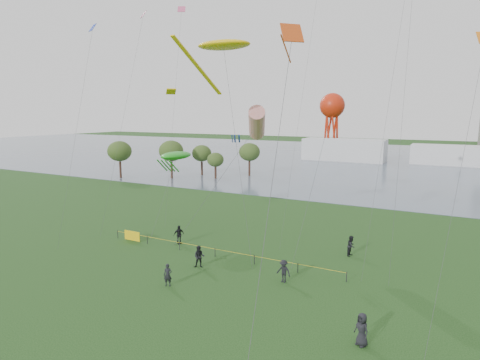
% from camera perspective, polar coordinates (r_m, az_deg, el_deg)
% --- Properties ---
extents(ground_plane, '(400.00, 400.00, 0.00)m').
position_cam_1_polar(ground_plane, '(25.44, -11.34, -21.57)').
color(ground_plane, '#143410').
extents(lake, '(400.00, 120.00, 0.08)m').
position_cam_1_polar(lake, '(118.29, 20.74, 2.55)').
color(lake, slate).
rests_on(lake, ground_plane).
extents(pavilion_left, '(22.00, 8.00, 6.00)m').
position_cam_1_polar(pavilion_left, '(115.16, 14.57, 4.18)').
color(pavilion_left, silver).
rests_on(pavilion_left, ground_plane).
extents(pavilion_right, '(18.00, 7.00, 5.00)m').
position_cam_1_polar(pavilion_right, '(115.21, 27.61, 3.16)').
color(pavilion_right, silver).
rests_on(pavilion_right, ground_plane).
extents(trees, '(26.59, 19.29, 7.67)m').
position_cam_1_polar(trees, '(82.68, -8.07, 3.89)').
color(trees, '#352018').
rests_on(trees, ground_plane).
extents(fence, '(24.07, 0.07, 1.05)m').
position_cam_1_polar(fence, '(40.75, -11.03, -8.54)').
color(fence, black).
rests_on(fence, ground_plane).
extents(spectator_a, '(1.15, 1.04, 1.91)m').
position_cam_1_polar(spectator_a, '(34.95, -5.81, -10.80)').
color(spectator_a, black).
rests_on(spectator_a, ground_plane).
extents(spectator_b, '(1.25, 0.82, 1.81)m').
position_cam_1_polar(spectator_b, '(32.15, 6.22, -12.75)').
color(spectator_b, black).
rests_on(spectator_b, ground_plane).
extents(spectator_c, '(0.99, 1.19, 1.91)m').
position_cam_1_polar(spectator_c, '(41.20, -8.68, -7.69)').
color(spectator_c, black).
rests_on(spectator_c, ground_plane).
extents(spectator_d, '(1.13, 1.04, 1.93)m').
position_cam_1_polar(spectator_d, '(25.14, 16.94, -19.67)').
color(spectator_d, black).
rests_on(spectator_d, ground_plane).
extents(spectator_f, '(0.74, 0.62, 1.74)m').
position_cam_1_polar(spectator_f, '(31.83, -10.24, -13.16)').
color(spectator_f, black).
rests_on(spectator_f, ground_plane).
extents(spectator_g, '(0.84, 1.01, 1.90)m').
position_cam_1_polar(spectator_g, '(38.86, 15.54, -9.01)').
color(spectator_g, black).
rests_on(spectator_g, ground_plane).
extents(kite_stingray, '(7.51, 10.10, 19.57)m').
position_cam_1_polar(kite_stingray, '(38.34, -2.42, 18.55)').
color(kite_stingray, '#3F3F42').
extents(kite_windsock, '(7.60, 9.40, 13.89)m').
position_cam_1_polar(kite_windsock, '(41.94, 2.38, 8.08)').
color(kite_windsock, '#3F3F42').
extents(kite_creature, '(2.58, 8.43, 8.70)m').
position_cam_1_polar(kite_creature, '(46.65, -9.09, 3.43)').
color(kite_creature, '#3F3F42').
extents(kite_octopus, '(2.68, 6.45, 14.83)m').
position_cam_1_polar(kite_octopus, '(37.25, 12.98, 10.17)').
color(kite_octopus, '#3F3F42').
extents(kite_delta, '(2.84, 11.62, 18.10)m').
position_cam_1_polar(kite_delta, '(23.43, 6.98, 17.66)').
color(kite_delta, '#3F3F42').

